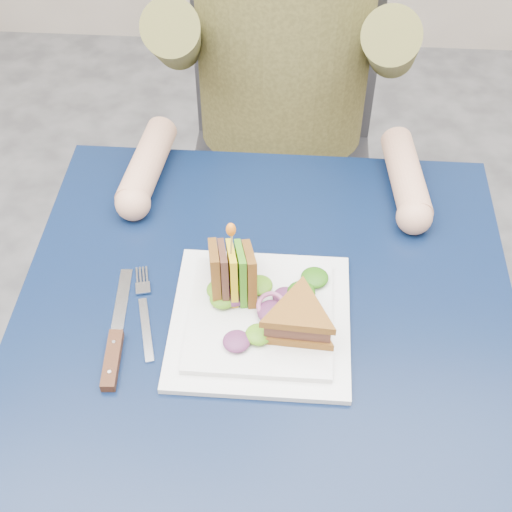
# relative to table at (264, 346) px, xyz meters

# --- Properties ---
(table) EXTENTS (0.75, 0.75, 0.73)m
(table) POSITION_rel_table_xyz_m (0.00, 0.00, 0.00)
(table) COLOR black
(table) RESTS_ON ground
(chair) EXTENTS (0.42, 0.40, 0.93)m
(chair) POSITION_rel_table_xyz_m (0.00, 0.69, -0.11)
(chair) COLOR #47474C
(chair) RESTS_ON ground
(diner) EXTENTS (0.54, 0.59, 0.74)m
(diner) POSITION_rel_table_xyz_m (-0.00, 0.57, 0.26)
(diner) COLOR brown
(diner) RESTS_ON chair
(plate) EXTENTS (0.26, 0.26, 0.02)m
(plate) POSITION_rel_table_xyz_m (-0.01, -0.02, 0.09)
(plate) COLOR white
(plate) RESTS_ON table
(sandwich_flat) EXTENTS (0.13, 0.13, 0.05)m
(sandwich_flat) POSITION_rel_table_xyz_m (0.05, -0.04, 0.12)
(sandwich_flat) COLOR brown
(sandwich_flat) RESTS_ON plate
(sandwich_upright) EXTENTS (0.09, 0.15, 0.15)m
(sandwich_upright) POSITION_rel_table_xyz_m (-0.05, 0.03, 0.13)
(sandwich_upright) COLOR brown
(sandwich_upright) RESTS_ON plate
(fork) EXTENTS (0.06, 0.18, 0.01)m
(fork) POSITION_rel_table_xyz_m (-0.18, -0.01, 0.08)
(fork) COLOR silver
(fork) RESTS_ON table
(knife) EXTENTS (0.04, 0.22, 0.02)m
(knife) POSITION_rel_table_xyz_m (-0.21, -0.08, 0.09)
(knife) COLOR silver
(knife) RESTS_ON table
(toothpick) EXTENTS (0.01, 0.01, 0.06)m
(toothpick) POSITION_rel_table_xyz_m (-0.05, 0.03, 0.20)
(toothpick) COLOR tan
(toothpick) RESTS_ON sandwich_upright
(toothpick_frill) EXTENTS (0.01, 0.01, 0.02)m
(toothpick_frill) POSITION_rel_table_xyz_m (-0.05, 0.03, 0.23)
(toothpick_frill) COLOR orange
(toothpick_frill) RESTS_ON sandwich_upright
(lettuce_spill) EXTENTS (0.15, 0.13, 0.02)m
(lettuce_spill) POSITION_rel_table_xyz_m (-0.00, -0.01, 0.11)
(lettuce_spill) COLOR #337A14
(lettuce_spill) RESTS_ON plate
(onion_ring) EXTENTS (0.04, 0.04, 0.02)m
(onion_ring) POSITION_rel_table_xyz_m (0.01, -0.01, 0.11)
(onion_ring) COLOR #9E4C7A
(onion_ring) RESTS_ON plate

